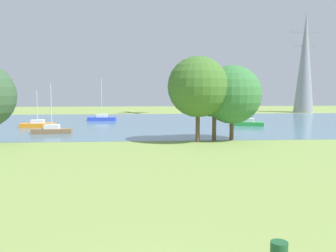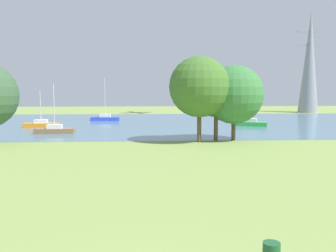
% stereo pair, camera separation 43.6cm
% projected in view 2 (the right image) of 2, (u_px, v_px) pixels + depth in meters
% --- Properties ---
extents(ground_plane, '(160.00, 160.00, 0.00)m').
position_uv_depth(ground_plane, '(144.00, 155.00, 31.59)').
color(ground_plane, '#7F994C').
extents(water_surface, '(140.00, 40.00, 0.02)m').
position_uv_depth(water_surface, '(146.00, 123.00, 59.40)').
color(water_surface, slate).
rests_on(water_surface, ground).
extents(sailboat_green, '(5.03, 3.02, 6.59)m').
position_uv_depth(sailboat_green, '(250.00, 123.00, 54.99)').
color(sailboat_green, green).
rests_on(sailboat_green, water_surface).
extents(sailboat_brown, '(4.84, 1.63, 6.15)m').
position_uv_depth(sailboat_brown, '(55.00, 130.00, 46.22)').
color(sailboat_brown, brown).
rests_on(sailboat_brown, water_surface).
extents(sailboat_orange, '(4.86, 1.71, 5.22)m').
position_uv_depth(sailboat_orange, '(41.00, 124.00, 53.20)').
color(sailboat_orange, orange).
rests_on(sailboat_orange, water_surface).
extents(sailboat_blue, '(4.88, 1.79, 7.24)m').
position_uv_depth(sailboat_blue, '(105.00, 118.00, 63.72)').
color(sailboat_blue, blue).
rests_on(sailboat_blue, water_surface).
extents(tree_mid_shore, '(6.31, 6.31, 8.93)m').
position_uv_depth(tree_mid_shore, '(200.00, 87.00, 38.32)').
color(tree_mid_shore, brown).
rests_on(tree_mid_shore, ground).
extents(tree_west_far, '(5.26, 5.26, 7.81)m').
position_uv_depth(tree_west_far, '(216.00, 93.00, 39.54)').
color(tree_west_far, brown).
rests_on(tree_west_far, ground).
extents(tree_east_near, '(6.32, 6.32, 8.10)m').
position_uv_depth(tree_east_near, '(234.00, 95.00, 39.80)').
color(tree_east_near, brown).
rests_on(tree_east_near, ground).
extents(electricity_pylon, '(6.40, 4.40, 22.50)m').
position_uv_depth(electricity_pylon, '(310.00, 62.00, 83.08)').
color(electricity_pylon, gray).
rests_on(electricity_pylon, ground).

